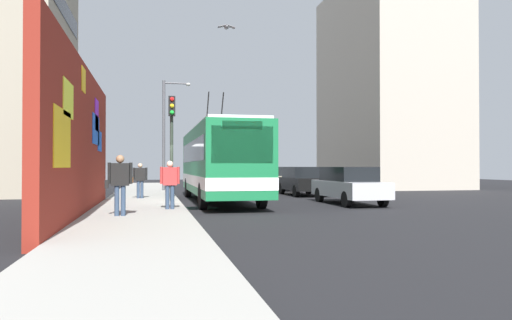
% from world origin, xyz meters
% --- Properties ---
extents(ground_plane, '(80.00, 80.00, 0.00)m').
position_xyz_m(ground_plane, '(0.00, 0.00, 0.00)').
color(ground_plane, black).
extents(sidewalk_slab, '(48.00, 3.20, 0.15)m').
position_xyz_m(sidewalk_slab, '(0.00, 1.60, 0.07)').
color(sidewalk_slab, '#9E9B93').
rests_on(sidewalk_slab, ground_plane).
extents(graffiti_wall, '(13.27, 0.32, 4.77)m').
position_xyz_m(graffiti_wall, '(-4.37, 3.35, 2.39)').
color(graffiti_wall, maroon).
rests_on(graffiti_wall, ground_plane).
extents(building_far_left, '(10.05, 6.05, 20.03)m').
position_xyz_m(building_far_left, '(10.08, 9.20, 10.02)').
color(building_far_left, '#9E937F').
rests_on(building_far_left, ground_plane).
extents(building_far_right, '(12.45, 7.36, 16.00)m').
position_xyz_m(building_far_right, '(14.89, -17.00, 8.00)').
color(building_far_right, '#B2A899').
rests_on(building_far_right, ground_plane).
extents(city_bus, '(11.56, 2.52, 5.14)m').
position_xyz_m(city_bus, '(1.23, -1.80, 1.86)').
color(city_bus, '#19723F').
rests_on(city_bus, ground_plane).
extents(parked_car_silver, '(4.76, 1.75, 1.58)m').
position_xyz_m(parked_car_silver, '(-1.19, -7.00, 0.83)').
color(parked_car_silver, '#B7B7BC').
rests_on(parked_car_silver, ground_plane).
extents(parked_car_black, '(4.33, 1.84, 1.58)m').
position_xyz_m(parked_car_black, '(5.27, -7.00, 0.83)').
color(parked_car_black, black).
rests_on(parked_car_black, ground_plane).
extents(parked_car_champagne, '(4.57, 1.95, 1.58)m').
position_xyz_m(parked_car_champagne, '(11.40, -7.00, 0.84)').
color(parked_car_champagne, '#C6B793').
rests_on(parked_car_champagne, ground_plane).
extents(pedestrian_midblock, '(0.22, 0.73, 1.60)m').
position_xyz_m(pedestrian_midblock, '(2.30, 1.70, 1.08)').
color(pedestrian_midblock, '#2D3F59').
rests_on(pedestrian_midblock, sidewalk_slab).
extents(pedestrian_at_curb, '(0.22, 0.66, 1.64)m').
position_xyz_m(pedestrian_at_curb, '(-3.76, 0.57, 1.11)').
color(pedestrian_at_curb, '#2D3F59').
rests_on(pedestrian_at_curb, sidewalk_slab).
extents(pedestrian_near_wall, '(0.24, 0.78, 1.79)m').
position_xyz_m(pedestrian_near_wall, '(-5.77, 2.09, 1.21)').
color(pedestrian_near_wall, '#2D3F59').
rests_on(pedestrian_near_wall, sidewalk_slab).
extents(traffic_light, '(0.49, 0.28, 4.44)m').
position_xyz_m(traffic_light, '(0.29, 0.35, 3.12)').
color(traffic_light, '#2D382D').
rests_on(traffic_light, sidewalk_slab).
extents(street_lamp, '(0.44, 1.71, 6.73)m').
position_xyz_m(street_lamp, '(9.78, 0.27, 4.00)').
color(street_lamp, '#4C4C51').
rests_on(street_lamp, sidewalk_slab).
extents(flying_pigeons, '(0.32, 0.56, 0.14)m').
position_xyz_m(flying_pigeons, '(-5.20, -1.15, 6.06)').
color(flying_pigeons, slate).
extents(curbside_puddle, '(1.52, 1.52, 0.00)m').
position_xyz_m(curbside_puddle, '(-1.82, -0.60, 0.00)').
color(curbside_puddle, black).
rests_on(curbside_puddle, ground_plane).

